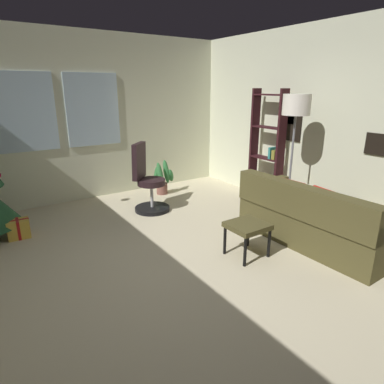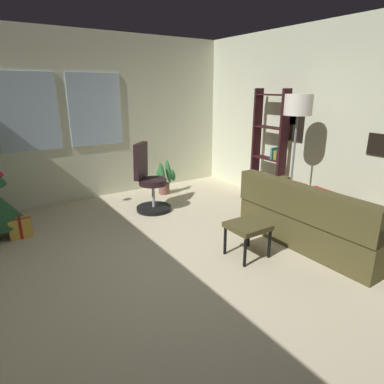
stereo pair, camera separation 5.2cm
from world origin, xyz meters
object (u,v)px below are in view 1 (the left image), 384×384
object	(u,v)px
couch	(326,221)
gift_box_gold	(18,229)
office_chair	(148,185)
potted_plant	(163,179)
floor_lamp	(296,114)
bookshelf	(267,154)
footstool	(247,228)

from	to	relation	value
couch	gift_box_gold	size ratio (longest dim) A/B	6.79
office_chair	potted_plant	xyz separation A→B (m)	(0.62, 0.63, -0.14)
office_chair	floor_lamp	world-z (taller)	floor_lamp
floor_lamp	bookshelf	bearing A→B (deg)	66.11
office_chair	bookshelf	size ratio (longest dim) A/B	0.58
bookshelf	couch	bearing A→B (deg)	-109.14
gift_box_gold	couch	bearing A→B (deg)	-36.18
couch	footstool	bearing A→B (deg)	163.75
couch	floor_lamp	bearing A→B (deg)	76.15
gift_box_gold	potted_plant	distance (m)	2.59
footstool	potted_plant	size ratio (longest dim) A/B	0.68
couch	footstool	size ratio (longest dim) A/B	4.42
gift_box_gold	floor_lamp	size ratio (longest dim) A/B	0.16
footstool	potted_plant	bearing A→B (deg)	82.46
footstool	couch	bearing A→B (deg)	-16.25
floor_lamp	potted_plant	size ratio (longest dim) A/B	2.84
floor_lamp	office_chair	bearing A→B (deg)	134.76
footstool	gift_box_gold	distance (m)	3.00
couch	potted_plant	bearing A→B (deg)	103.64
office_chair	potted_plant	size ratio (longest dim) A/B	1.70
footstool	gift_box_gold	bearing A→B (deg)	136.55
bookshelf	floor_lamp	world-z (taller)	bookshelf
couch	bookshelf	size ratio (longest dim) A/B	1.02
gift_box_gold	floor_lamp	xyz separation A→B (m)	(3.43, -1.58, 1.45)
couch	office_chair	size ratio (longest dim) A/B	1.76
office_chair	bookshelf	distance (m)	2.06
potted_plant	bookshelf	bearing A→B (deg)	-46.63
gift_box_gold	potted_plant	size ratio (longest dim) A/B	0.44
footstool	potted_plant	world-z (taller)	potted_plant
footstool	office_chair	size ratio (longest dim) A/B	0.40
couch	bookshelf	world-z (taller)	bookshelf
gift_box_gold	bookshelf	distance (m)	3.93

